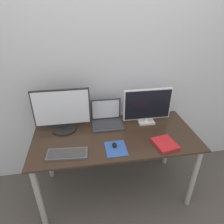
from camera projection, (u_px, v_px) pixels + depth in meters
The scene contains 10 objects.
ground_plane at pixel (121, 218), 2.01m from camera, with size 12.00×12.00×0.00m, color #4C4742.
wall_back at pixel (108, 73), 2.10m from camera, with size 7.00×0.05×2.50m.
desk at pixel (115, 144), 2.02m from camera, with size 1.59×0.75×0.76m.
monitor_left at pixel (62, 111), 1.95m from camera, with size 0.55×0.24×0.44m.
monitor_right at pixel (147, 106), 2.07m from camera, with size 0.50×0.12×0.39m.
laptop at pixel (107, 118), 2.12m from camera, with size 0.32×0.25×0.25m.
keyboard at pixel (67, 154), 1.71m from camera, with size 0.36×0.17×0.02m.
mousepad at pixel (116, 149), 1.78m from camera, with size 0.19×0.22×0.00m.
mouse at pixel (115, 145), 1.79m from camera, with size 0.04×0.06×0.03m.
book at pixel (165, 144), 1.82m from camera, with size 0.22×0.25×0.03m.
Camera 1 is at (-0.29, -1.21, 1.91)m, focal length 32.00 mm.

